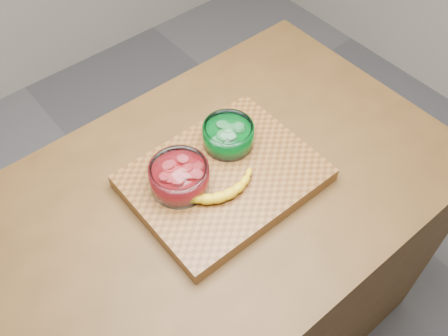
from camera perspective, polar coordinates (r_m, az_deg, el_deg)
ground at (r=2.05m, az=0.00°, el=-17.00°), size 3.50×3.50×0.00m
counter at (r=1.64m, az=0.00°, el=-11.20°), size 1.20×0.80×0.90m
cutting_board at (r=1.24m, az=0.00°, el=-1.15°), size 0.45×0.35×0.04m
bowl_red at (r=1.18m, az=-5.12°, el=-1.01°), size 0.14×0.14×0.07m
bowl_green at (r=1.26m, az=0.49°, el=3.78°), size 0.13×0.13×0.06m
banana at (r=1.19m, az=-0.99°, el=-1.78°), size 0.22×0.14×0.03m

